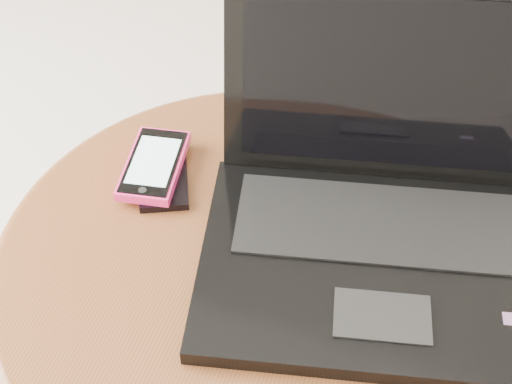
% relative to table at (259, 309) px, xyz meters
% --- Properties ---
extents(table, '(0.61, 0.61, 0.48)m').
position_rel_table_xyz_m(table, '(0.00, 0.00, 0.00)').
color(table, '#5D2C15').
rests_on(table, ground).
extents(laptop, '(0.45, 0.41, 0.26)m').
position_rel_table_xyz_m(laptop, '(0.12, 0.07, 0.15)').
color(laptop, black).
rests_on(laptop, table).
extents(phone_black, '(0.10, 0.13, 0.01)m').
position_rel_table_xyz_m(phone_black, '(-0.15, 0.08, 0.11)').
color(phone_black, black).
rests_on(phone_black, table).
extents(phone_pink, '(0.09, 0.13, 0.01)m').
position_rel_table_xyz_m(phone_pink, '(-0.16, 0.08, 0.12)').
color(phone_pink, '#F92A76').
rests_on(phone_pink, phone_black).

